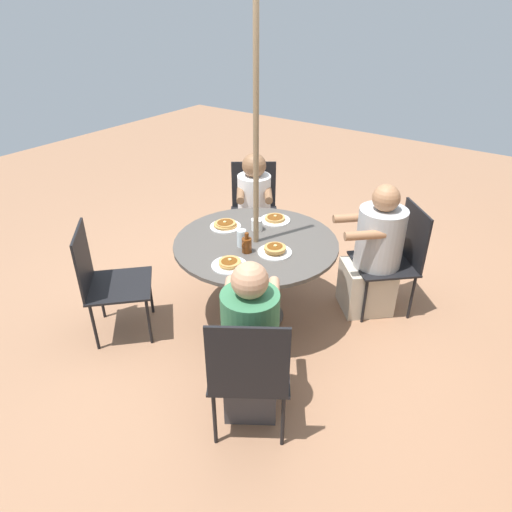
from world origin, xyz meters
TOP-DOWN VIEW (x-y plane):
  - ground_plane at (0.00, 0.00)m, footprint 12.00×12.00m
  - patio_table at (0.00, 0.00)m, footprint 1.27×1.27m
  - umbrella_pole at (0.00, 0.00)m, footprint 0.04×0.04m
  - patio_chair_north at (0.83, -0.82)m, footprint 0.67×0.67m
  - patio_chair_east at (0.97, 0.65)m, footprint 0.66×0.66m
  - diner_east at (0.82, 0.54)m, footprint 0.58×0.54m
  - patio_chair_south at (-0.80, 0.85)m, footprint 0.67×0.67m
  - diner_south at (-0.67, 0.71)m, footprint 0.61×0.61m
  - patio_chair_west at (-0.94, -0.70)m, footprint 0.66×0.66m
  - diner_west at (-0.79, -0.59)m, footprint 0.54×0.51m
  - pancake_plate_a at (0.41, 0.06)m, footprint 0.25×0.25m
  - pancake_plate_b at (0.07, 0.22)m, footprint 0.25×0.25m
  - pancake_plate_c at (-0.05, -0.35)m, footprint 0.25×0.25m
  - pancake_plate_d at (-0.39, -0.08)m, footprint 0.25×0.25m
  - syrup_bottle at (0.18, 0.04)m, footprint 0.10×0.07m
  - coffee_cup at (-0.16, -0.11)m, footprint 0.09×0.09m
  - drinking_glass_a at (0.13, -0.04)m, footprint 0.07×0.07m

SIDE VIEW (x-z plane):
  - ground_plane at x=0.00m, z-range 0.00..0.00m
  - diner_south at x=-0.67m, z-range -0.06..1.07m
  - diner_west at x=-0.79m, z-range -0.04..1.06m
  - diner_east at x=0.82m, z-range -0.05..1.07m
  - patio_chair_north at x=0.83m, z-range 0.05..0.98m
  - patio_chair_east at x=0.97m, z-range 0.05..0.98m
  - patio_chair_south at x=-0.80m, z-range 0.05..0.98m
  - patio_chair_west at x=-0.94m, z-range 0.05..0.98m
  - patio_table at x=0.00m, z-range 0.27..0.99m
  - pancake_plate_d at x=-0.39m, z-range 0.71..0.76m
  - pancake_plate_a at x=0.41m, z-range 0.71..0.76m
  - pancake_plate_c at x=-0.05m, z-range 0.71..0.76m
  - pancake_plate_b at x=0.07m, z-range 0.71..0.78m
  - coffee_cup at x=-0.16m, z-range 0.72..0.81m
  - syrup_bottle at x=0.18m, z-range 0.70..0.86m
  - drinking_glass_a at x=0.13m, z-range 0.72..0.85m
  - umbrella_pole at x=0.00m, z-range 0.00..2.37m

